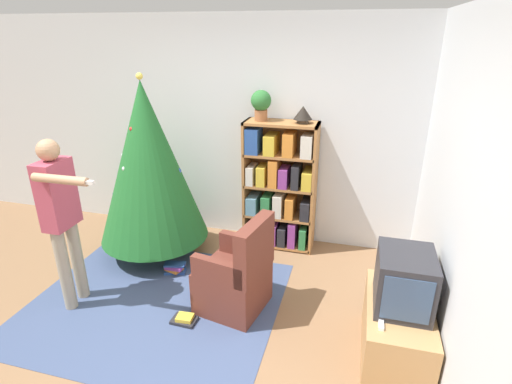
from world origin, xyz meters
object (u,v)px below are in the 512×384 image
(standing_person, at_px, (61,212))
(bookshelf, at_px, (279,189))
(television, at_px, (404,281))
(potted_plant, at_px, (261,103))
(christmas_tree, at_px, (149,164))
(armchair, at_px, (236,278))
(table_lamp, at_px, (303,113))

(standing_person, bearing_deg, bookshelf, 133.43)
(television, distance_m, potted_plant, 2.35)
(television, xyz_separation_m, standing_person, (-2.87, -0.04, 0.23))
(christmas_tree, height_order, potted_plant, christmas_tree)
(potted_plant, bearing_deg, christmas_tree, -153.33)
(armchair, bearing_deg, christmas_tree, -109.97)
(potted_plant, bearing_deg, bookshelf, -2.52)
(television, distance_m, christmas_tree, 2.79)
(armchair, bearing_deg, table_lamp, 175.41)
(bookshelf, distance_m, standing_person, 2.27)
(bookshelf, distance_m, television, 1.98)
(standing_person, relative_size, table_lamp, 7.95)
(christmas_tree, height_order, armchair, christmas_tree)
(armchair, height_order, table_lamp, table_lamp)
(bookshelf, bearing_deg, television, -50.74)
(standing_person, xyz_separation_m, potted_plant, (1.39, 1.59, 0.75))
(standing_person, bearing_deg, potted_plant, 137.92)
(christmas_tree, relative_size, armchair, 2.20)
(table_lamp, bearing_deg, potted_plant, 180.00)
(potted_plant, bearing_deg, armchair, -85.38)
(christmas_tree, xyz_separation_m, potted_plant, (1.10, 0.55, 0.60))
(table_lamp, bearing_deg, bookshelf, -177.53)
(table_lamp, bearing_deg, armchair, -105.52)
(bookshelf, xyz_separation_m, potted_plant, (-0.23, 0.01, 0.97))
(television, bearing_deg, armchair, 168.96)
(armchair, relative_size, standing_person, 0.58)
(christmas_tree, bearing_deg, bookshelf, 22.26)
(bookshelf, xyz_separation_m, standing_person, (-1.61, -1.58, 0.22))
(potted_plant, bearing_deg, table_lamp, 0.00)
(bookshelf, xyz_separation_m, christmas_tree, (-1.33, -0.54, 0.37))
(potted_plant, height_order, table_lamp, potted_plant)
(bookshelf, distance_m, christmas_tree, 1.48)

